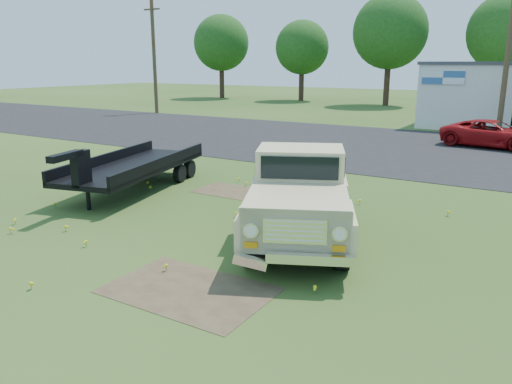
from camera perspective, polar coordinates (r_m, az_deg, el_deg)
ground at (r=12.52m, az=-4.43°, el=-4.48°), size 140.00×140.00×0.00m
asphalt_lot at (r=25.86m, az=15.40°, el=4.97°), size 90.00×14.00×0.02m
dirt_patch_a at (r=9.47m, az=-7.69°, el=-11.07°), size 3.00×2.00×0.01m
dirt_patch_b at (r=16.37m, az=-2.98°, el=0.12°), size 2.20×1.60×0.01m
utility_pole_west at (r=42.85m, az=-11.57°, el=14.98°), size 1.60×0.30×9.00m
utility_pole_mid at (r=31.72m, az=26.85°, el=14.00°), size 1.60×0.30×9.00m
treeline_a at (r=60.70m, az=-4.00°, el=16.63°), size 6.40×6.40×9.52m
treeline_b at (r=56.42m, az=5.29°, el=16.11°), size 5.76×5.76×8.57m
treeline_c at (r=51.38m, az=15.07°, el=17.27°), size 7.04×7.04×10.47m
treeline_d at (r=50.38m, az=26.77°, el=15.96°), size 6.72×6.72×10.00m
vintage_pickup_truck at (r=11.83m, az=5.03°, el=-0.09°), size 4.65×6.47×2.19m
flatbed_trailer at (r=16.84m, az=-13.80°, el=3.26°), size 3.66×6.91×1.79m
red_pickup at (r=27.38m, az=25.41°, el=6.00°), size 5.05×2.87×1.33m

